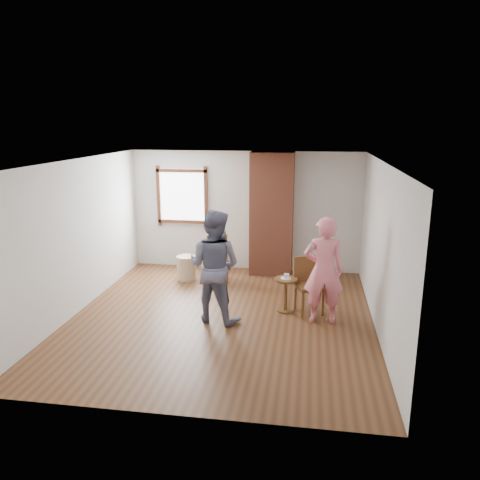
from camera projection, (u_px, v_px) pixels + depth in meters
name	position (u px, v px, depth m)	size (l,w,h in m)	color
ground	(222.00, 317.00, 7.88)	(5.50, 5.50, 0.00)	brown
room_shell	(225.00, 205.00, 8.02)	(5.04, 5.52, 2.62)	silver
brick_chimney	(272.00, 214.00, 9.87)	(0.90, 0.50, 2.60)	#AC583D
stoneware_crock	(186.00, 268.00, 9.71)	(0.39, 0.39, 0.50)	tan
dark_pot	(222.00, 268.00, 10.23)	(0.16, 0.16, 0.16)	black
dining_chair_left	(218.00, 255.00, 9.64)	(0.54, 0.54, 0.93)	brown
dining_chair_right	(308.00, 282.00, 8.01)	(0.58, 0.58, 0.96)	brown
side_table	(286.00, 289.00, 8.03)	(0.40, 0.40, 0.60)	brown
cake_plate	(286.00, 278.00, 7.98)	(0.18, 0.18, 0.01)	white
cake_slice	(287.00, 276.00, 7.97)	(0.08, 0.07, 0.06)	white
man	(214.00, 266.00, 7.57)	(0.90, 0.70, 1.86)	#15163B
person_pink	(324.00, 270.00, 7.49)	(0.65, 0.42, 1.77)	pink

